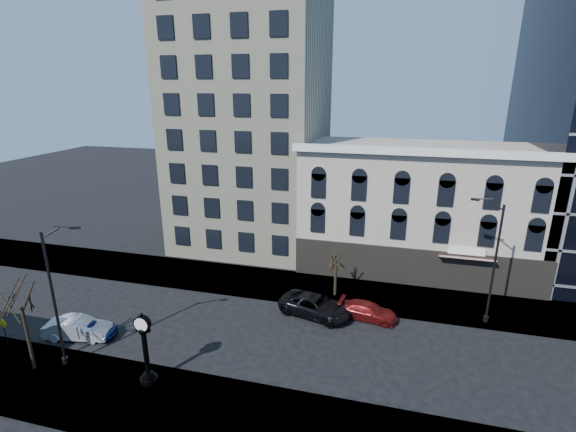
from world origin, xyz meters
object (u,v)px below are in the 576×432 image
(street_lamp_near, at_px, (59,260))
(car_near_b, at_px, (78,328))
(street_clock, at_px, (146,351))
(warning_sign, at_px, (4,328))
(car_near_a, at_px, (90,330))

(street_lamp_near, bearing_deg, car_near_b, 103.65)
(street_clock, xyz_separation_m, car_near_b, (-7.58, 2.99, -1.49))
(street_clock, relative_size, warning_sign, 2.03)
(car_near_a, bearing_deg, car_near_b, 94.71)
(warning_sign, relative_size, car_near_a, 0.62)
(street_clock, bearing_deg, car_near_a, 153.67)
(street_clock, bearing_deg, warning_sign, 176.33)
(street_lamp_near, relative_size, car_near_a, 2.55)
(warning_sign, height_order, car_near_b, warning_sign)
(street_lamp_near, relative_size, warning_sign, 4.14)
(car_near_a, bearing_deg, warning_sign, 109.23)
(car_near_a, xyz_separation_m, car_near_b, (-0.79, -0.23, 0.13))
(car_near_a, bearing_deg, street_clock, -126.93)
(street_lamp_near, height_order, car_near_b, street_lamp_near)
(street_clock, distance_m, car_near_a, 7.68)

